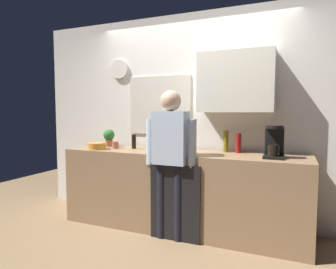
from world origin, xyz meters
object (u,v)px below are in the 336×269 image
at_px(bottle_amber_beer, 157,141).
at_px(person_at_sink, 171,152).
at_px(dish_soap, 152,142).
at_px(mixing_bowl, 97,146).
at_px(coffee_maker, 274,144).
at_px(bottle_green_wine, 170,138).
at_px(bottle_red_vinegar, 238,143).
at_px(potted_plant, 109,137).
at_px(bottle_dark_sauce, 134,141).
at_px(cup_terracotta_mug, 115,145).
at_px(bottle_olive_oil, 226,141).

xyz_separation_m(bottle_amber_beer, person_at_sink, (0.31, -0.31, -0.08)).
bearing_deg(dish_soap, mixing_bowl, -151.80).
height_order(coffee_maker, mixing_bowl, coffee_maker).
relative_size(bottle_green_wine, mixing_bowl, 1.36).
xyz_separation_m(coffee_maker, bottle_red_vinegar, (-0.40, 0.23, -0.04)).
bearing_deg(bottle_red_vinegar, person_at_sink, -142.44).
distance_m(potted_plant, person_at_sink, 1.17).
bearing_deg(bottle_green_wine, dish_soap, 160.48).
distance_m(coffee_maker, bottle_green_wine, 1.19).
bearing_deg(bottle_amber_beer, bottle_dark_sauce, 170.59).
distance_m(bottle_green_wine, person_at_sink, 0.41).
bearing_deg(person_at_sink, coffee_maker, 14.69).
bearing_deg(bottle_green_wine, coffee_maker, -5.24).
relative_size(bottle_red_vinegar, person_at_sink, 0.14).
xyz_separation_m(coffee_maker, bottle_dark_sauce, (-1.68, 0.12, -0.06)).
distance_m(bottle_green_wine, cup_terracotta_mug, 0.72).
relative_size(bottle_amber_beer, dish_soap, 1.28).
relative_size(cup_terracotta_mug, mixing_bowl, 0.42).
height_order(bottle_red_vinegar, cup_terracotta_mug, bottle_red_vinegar).
bearing_deg(potted_plant, person_at_sink, -22.19).
relative_size(bottle_red_vinegar, mixing_bowl, 1.00).
bearing_deg(coffee_maker, bottle_amber_beer, 177.48).
bearing_deg(mixing_bowl, coffee_maker, 3.27).
xyz_separation_m(coffee_maker, person_at_sink, (-1.02, -0.25, -0.11)).
bearing_deg(bottle_red_vinegar, potted_plant, -178.52).
distance_m(coffee_maker, cup_terracotta_mug, 1.90).
relative_size(coffee_maker, bottle_dark_sauce, 1.83).
xyz_separation_m(mixing_bowl, potted_plant, (-0.03, 0.30, 0.09)).
distance_m(coffee_maker, potted_plant, 2.11).
bearing_deg(coffee_maker, bottle_dark_sauce, 176.05).
height_order(bottle_red_vinegar, person_at_sink, person_at_sink).
distance_m(coffee_maker, mixing_bowl, 2.08).
relative_size(bottle_amber_beer, bottle_red_vinegar, 1.05).
bearing_deg(cup_terracotta_mug, bottle_dark_sauce, 21.85).
distance_m(bottle_red_vinegar, potted_plant, 1.70).
bearing_deg(dish_soap, bottle_red_vinegar, 1.27).
distance_m(bottle_green_wine, dish_soap, 0.30).
height_order(bottle_dark_sauce, dish_soap, same).
relative_size(bottle_olive_oil, dish_soap, 1.39).
bearing_deg(bottle_amber_beer, dish_soap, 130.71).
relative_size(bottle_olive_oil, bottle_red_vinegar, 1.14).
relative_size(bottle_red_vinegar, cup_terracotta_mug, 2.39).
height_order(bottle_olive_oil, mixing_bowl, bottle_olive_oil).
bearing_deg(dish_soap, potted_plant, -178.18).
bearing_deg(bottle_green_wine, potted_plant, 175.14).
distance_m(bottle_amber_beer, bottle_red_vinegar, 0.95).
relative_size(coffee_maker, potted_plant, 1.43).
relative_size(bottle_amber_beer, bottle_olive_oil, 0.92).
xyz_separation_m(bottle_olive_oil, cup_terracotta_mug, (-1.36, -0.23, -0.08)).
distance_m(bottle_olive_oil, dish_soap, 0.92).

